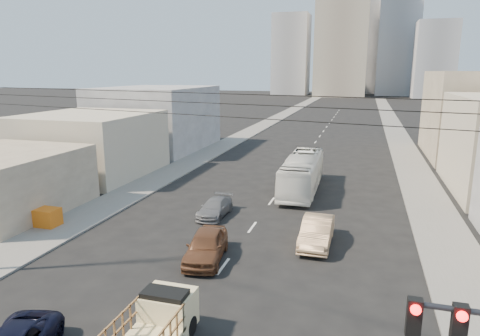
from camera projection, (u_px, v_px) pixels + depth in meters
The scene contains 18 objects.
sidewalk_left at pixel (267, 123), 83.60m from camera, with size 3.50×180.00×0.12m, color slate.
sidewalk_right at pixel (394, 128), 77.17m from camera, with size 3.50×180.00×0.12m, color slate.
lane_dashes at pixel (318, 139), 64.48m from camera, with size 0.15×104.00×0.01m.
flatbed_pickup at pixel (155, 323), 15.43m from camera, with size 1.95×4.41×1.90m.
city_bus at pixel (302, 173), 36.29m from camera, with size 2.59×11.07×3.08m, color silver.
sedan_brown at pixel (206, 246), 23.00m from camera, with size 1.89×4.70×1.60m, color brown.
sedan_tan at pixel (317, 231), 25.05m from camera, with size 1.69×4.84×1.60m, color tan.
sedan_grey at pixel (215, 208), 30.05m from camera, with size 1.68×4.13×1.20m, color slate.
overhead_wires at pixel (159, 102), 14.29m from camera, with size 23.01×5.02×0.72m.
crate_stack at pixel (45, 217), 27.87m from camera, with size 1.80×1.20×1.14m.
bldg_left_near at pixel (2, 183), 30.54m from camera, with size 9.00×10.00×4.40m, color gray.
bldg_left_mid at pixel (91, 144), 41.87m from camera, with size 11.00×12.00×6.00m, color #B7AC93.
bldg_left_far at pixel (157, 118), 55.83m from camera, with size 12.00×16.00×8.00m, color gray.
high_rise_tower at pixel (343, 19), 168.48m from camera, with size 20.00×20.00×60.00m, color gray.
midrise_ne at pixel (398, 47), 178.72m from camera, with size 16.00×16.00×40.00m, color #92949A.
midrise_nw at pixel (291, 55), 186.74m from camera, with size 15.00×15.00×34.00m, color #92949A.
midrise_back at pixel (368, 44), 195.60m from camera, with size 18.00×18.00×44.00m, color gray.
midrise_east at pixel (434, 60), 158.04m from camera, with size 14.00×14.00×28.00m, color #92949A.
Camera 1 is at (6.65, -11.59, 9.97)m, focal length 32.00 mm.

